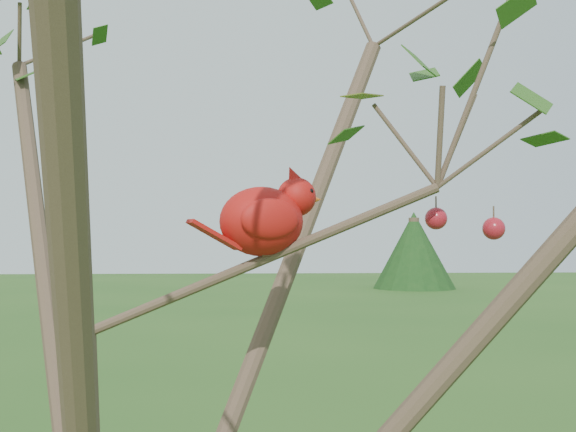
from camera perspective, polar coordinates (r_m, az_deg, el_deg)
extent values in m
sphere|color=maroon|center=(1.32, 11.62, -0.19)|extent=(0.04, 0.04, 0.04)
sphere|color=maroon|center=(1.32, 15.95, -0.96)|extent=(0.04, 0.04, 0.04)
ellipsoid|color=red|center=(1.23, -2.08, -0.44)|extent=(0.18, 0.16, 0.12)
sphere|color=red|center=(1.27, 0.68, 1.51)|extent=(0.09, 0.09, 0.07)
cone|color=red|center=(1.26, 0.44, 3.08)|extent=(0.06, 0.05, 0.05)
cone|color=#D85914|center=(1.28, 2.05, 1.32)|extent=(0.04, 0.03, 0.03)
ellipsoid|color=black|center=(1.28, 1.60, 1.28)|extent=(0.03, 0.04, 0.03)
cube|color=red|center=(1.20, -5.83, -1.49)|extent=(0.10, 0.07, 0.05)
ellipsoid|color=red|center=(1.27, -3.16, -0.32)|extent=(0.11, 0.07, 0.07)
ellipsoid|color=red|center=(1.19, -1.42, -0.23)|extent=(0.11, 0.07, 0.07)
cylinder|color=#433124|center=(29.72, 9.93, -2.90)|extent=(0.43, 0.43, 2.87)
cone|color=#153813|center=(29.72, 9.92, -2.67)|extent=(3.35, 3.35, 3.11)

